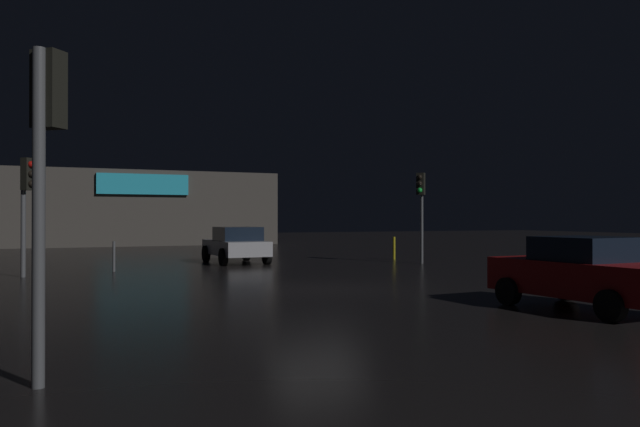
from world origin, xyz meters
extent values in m
plane|color=black|center=(0.00, 0.00, 0.00)|extent=(120.00, 120.00, 0.00)
cube|color=#4C4742|center=(-0.51, 30.98, 2.55)|extent=(19.02, 6.30, 5.11)
cube|color=#33CCF2|center=(-0.51, 27.68, 4.13)|extent=(5.92, 0.24, 1.36)
cylinder|color=#595B60|center=(-6.85, -7.73, 1.93)|extent=(0.14, 0.14, 3.85)
cube|color=black|center=(-6.75, -7.61, 3.40)|extent=(0.41, 0.41, 0.90)
sphere|color=red|center=(-6.64, -7.49, 3.67)|extent=(0.20, 0.20, 0.20)
sphere|color=black|center=(-6.64, -7.49, 3.40)|extent=(0.20, 0.20, 0.20)
sphere|color=black|center=(-6.64, -7.49, 3.13)|extent=(0.20, 0.20, 0.20)
cylinder|color=#595B60|center=(-7.30, 6.99, 1.92)|extent=(0.15, 0.15, 3.84)
cube|color=black|center=(-7.19, 6.88, 3.32)|extent=(0.41, 0.41, 1.04)
sphere|color=red|center=(-7.07, 6.77, 3.63)|extent=(0.20, 0.20, 0.20)
sphere|color=black|center=(-7.07, 6.77, 3.32)|extent=(0.20, 0.20, 0.20)
sphere|color=black|center=(-7.07, 6.77, 3.01)|extent=(0.20, 0.20, 0.20)
cylinder|color=#595B60|center=(7.79, 6.98, 1.89)|extent=(0.12, 0.12, 3.78)
cube|color=black|center=(7.67, 6.88, 3.32)|extent=(0.41, 0.41, 0.91)
sphere|color=black|center=(7.56, 6.77, 3.59)|extent=(0.20, 0.20, 0.20)
sphere|color=black|center=(7.56, 6.77, 3.32)|extent=(0.20, 0.20, 0.20)
sphere|color=#19D13F|center=(7.56, 6.77, 3.05)|extent=(0.20, 0.20, 0.20)
cube|color=#A51414|center=(3.57, -5.71, 0.66)|extent=(1.99, 4.05, 0.72)
cube|color=black|center=(3.57, -5.70, 1.27)|extent=(1.69, 1.79, 0.50)
cylinder|color=black|center=(2.61, -4.46, 0.30)|extent=(0.25, 0.61, 0.60)
cylinder|color=black|center=(4.39, -4.36, 0.30)|extent=(0.25, 0.61, 0.60)
cylinder|color=black|center=(2.76, -7.07, 0.30)|extent=(0.25, 0.61, 0.60)
cube|color=#B7B7BF|center=(0.75, 10.40, 0.65)|extent=(1.88, 4.13, 0.60)
cube|color=black|center=(0.76, 10.10, 1.24)|extent=(1.67, 1.95, 0.58)
cylinder|color=black|center=(-0.18, 11.75, 0.35)|extent=(0.23, 0.71, 0.70)
cylinder|color=black|center=(1.65, 11.77, 0.35)|extent=(0.23, 0.71, 0.70)
cylinder|color=black|center=(-0.15, 9.04, 0.35)|extent=(0.23, 0.71, 0.70)
cylinder|color=black|center=(1.69, 9.06, 0.35)|extent=(0.23, 0.71, 0.70)
cylinder|color=#595B60|center=(-4.40, 8.01, 0.54)|extent=(0.10, 0.10, 1.07)
cylinder|color=gold|center=(8.00, 9.61, 0.52)|extent=(0.12, 0.12, 1.04)
camera|label=1|loc=(-6.85, -15.60, 1.93)|focal=35.79mm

